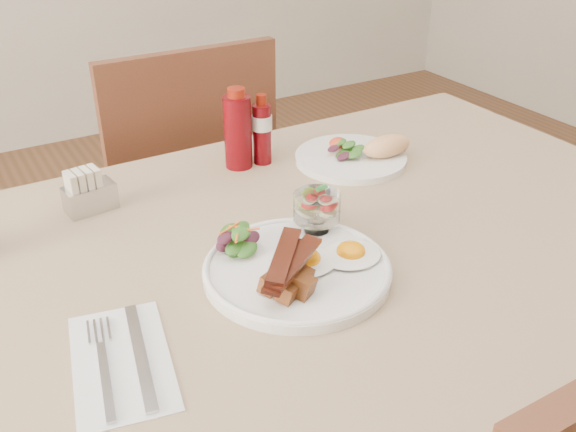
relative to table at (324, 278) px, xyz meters
name	(u,v)px	position (x,y,z in m)	size (l,w,h in m)	color
table	(324,278)	(0.00, 0.00, 0.00)	(1.33, 0.88, 0.75)	brown
chair_far	(182,195)	(0.00, 0.66, -0.14)	(0.42, 0.42, 0.93)	brown
main_plate	(297,270)	(-0.10, -0.08, 0.10)	(0.28, 0.28, 0.02)	white
fried_eggs	(329,257)	(-0.05, -0.09, 0.11)	(0.19, 0.13, 0.03)	white
bacon_potato_pile	(290,273)	(-0.14, -0.12, 0.13)	(0.13, 0.11, 0.05)	brown
side_salad	(239,241)	(-0.16, 0.00, 0.12)	(0.08, 0.07, 0.04)	#224A13
fruit_cup	(317,207)	(-0.02, 0.00, 0.15)	(0.08, 0.08, 0.08)	white
second_plate	(359,154)	(0.22, 0.21, 0.10)	(0.23, 0.23, 0.06)	white
ketchup_bottle	(238,131)	(0.00, 0.31, 0.16)	(0.06, 0.06, 0.16)	#57050A
hot_sauce_bottle	(262,130)	(0.05, 0.30, 0.16)	(0.05, 0.05, 0.14)	#57050A
sugar_caddy	(88,194)	(-0.31, 0.28, 0.12)	(0.09, 0.06, 0.08)	#B7B7BC
napkin_cutlery	(123,361)	(-0.38, -0.13, 0.09)	(0.16, 0.23, 0.01)	white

